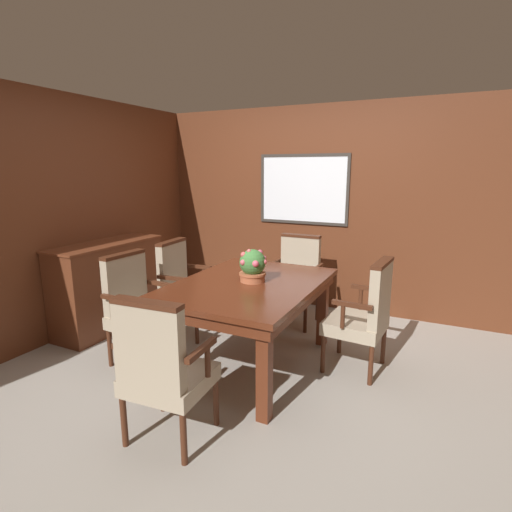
# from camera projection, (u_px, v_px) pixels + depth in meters

# --- Properties ---
(ground_plane) EXTENTS (14.00, 14.00, 0.00)m
(ground_plane) POSITION_uv_depth(u_px,v_px,m) (236.00, 364.00, 3.57)
(ground_plane) COLOR #A39E93
(wall_back) EXTENTS (7.20, 0.08, 2.45)m
(wall_back) POSITION_uv_depth(u_px,v_px,m) (307.00, 209.00, 4.94)
(wall_back) COLOR #5B2D19
(wall_back) RESTS_ON ground_plane
(wall_left) EXTENTS (0.06, 7.20, 2.45)m
(wall_left) POSITION_uv_depth(u_px,v_px,m) (72.00, 217.00, 4.13)
(wall_left) COLOR #5B2D19
(wall_left) RESTS_ON ground_plane
(dining_table) EXTENTS (1.14, 1.58, 0.76)m
(dining_table) POSITION_uv_depth(u_px,v_px,m) (248.00, 293.00, 3.44)
(dining_table) COLOR #562614
(dining_table) RESTS_ON ground_plane
(chair_head_near) EXTENTS (0.57, 0.50, 0.98)m
(chair_head_near) POSITION_uv_depth(u_px,v_px,m) (162.00, 367.00, 2.44)
(chair_head_near) COLOR #472314
(chair_head_near) RESTS_ON ground_plane
(chair_right_far) EXTENTS (0.50, 0.57, 0.98)m
(chair_right_far) POSITION_uv_depth(u_px,v_px,m) (365.00, 313.00, 3.36)
(chair_right_far) COLOR #472314
(chair_right_far) RESTS_ON ground_plane
(chair_left_far) EXTENTS (0.51, 0.57, 0.98)m
(chair_left_far) POSITION_uv_depth(u_px,v_px,m) (182.00, 284.00, 4.18)
(chair_left_far) COLOR #472314
(chair_left_far) RESTS_ON ground_plane
(chair_head_far) EXTENTS (0.55, 0.48, 0.98)m
(chair_head_far) POSITION_uv_depth(u_px,v_px,m) (296.00, 276.00, 4.49)
(chair_head_far) COLOR #472314
(chair_head_far) RESTS_ON ground_plane
(chair_left_near) EXTENTS (0.49, 0.56, 0.98)m
(chair_left_near) POSITION_uv_depth(u_px,v_px,m) (136.00, 305.00, 3.56)
(chair_left_near) COLOR #472314
(chair_left_near) RESTS_ON ground_plane
(potted_plant) EXTENTS (0.25, 0.24, 0.29)m
(potted_plant) POSITION_uv_depth(u_px,v_px,m) (252.00, 266.00, 3.41)
(potted_plant) COLOR #B2603D
(potted_plant) RESTS_ON dining_table
(sideboard_cabinet) EXTENTS (0.47, 1.29, 0.94)m
(sideboard_cabinet) POSITION_uv_depth(u_px,v_px,m) (109.00, 285.00, 4.35)
(sideboard_cabinet) COLOR brown
(sideboard_cabinet) RESTS_ON ground_plane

